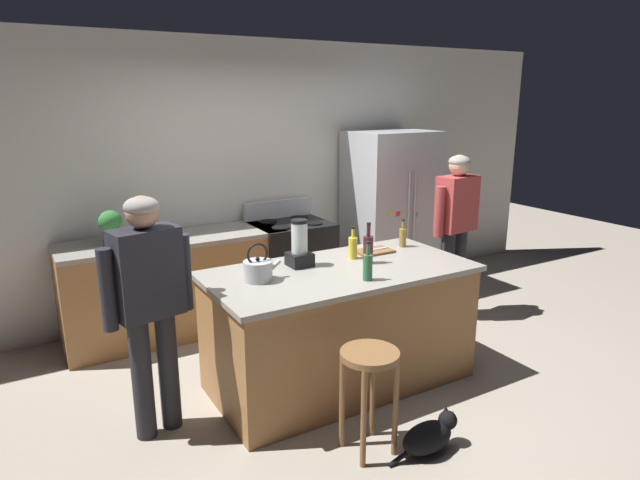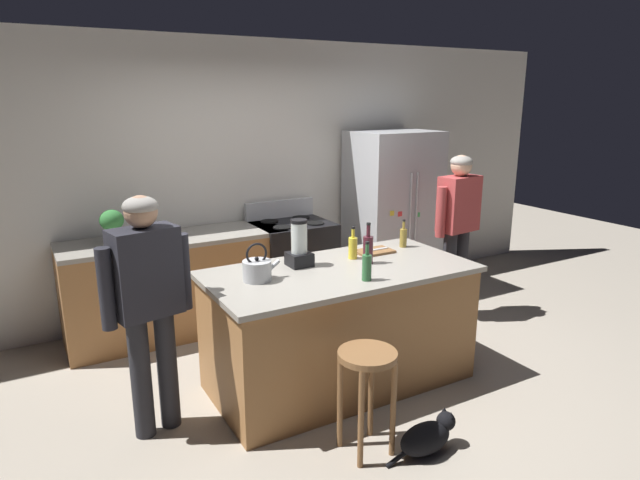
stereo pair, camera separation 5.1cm
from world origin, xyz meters
TOP-DOWN VIEW (x-y plane):
  - ground_plane at (0.00, 0.00)m, footprint 14.00×14.00m
  - back_wall at (0.00, 1.95)m, footprint 8.00×0.10m
  - kitchen_island at (0.00, 0.00)m, footprint 1.98×0.98m
  - back_counter_run at (-0.80, 1.55)m, footprint 2.00×0.64m
  - refrigerator at (1.60, 1.50)m, footprint 0.90×0.73m
  - stove_range at (0.37, 1.52)m, footprint 0.76×0.65m
  - person_by_island_left at (-1.37, 0.05)m, footprint 0.60×0.29m
  - person_by_sink_right at (1.68, 0.56)m, footprint 0.60×0.27m
  - bar_stool at (-0.30, -0.81)m, footprint 0.36×0.36m
  - cat at (0.02, -1.02)m, footprint 0.52×0.18m
  - potted_plant at (-1.33, 1.55)m, footprint 0.20×0.20m
  - blender_appliance at (-0.23, 0.22)m, footprint 0.17×0.17m
  - bottle_olive_oil at (0.02, -0.31)m, footprint 0.07×0.07m
  - bottle_soda at (0.22, 0.17)m, footprint 0.07×0.07m
  - bottle_wine at (0.25, 0.01)m, footprint 0.08×0.08m
  - bottle_vinegar at (0.78, 0.25)m, footprint 0.06×0.06m
  - tea_kettle at (-0.63, 0.06)m, footprint 0.28×0.20m
  - cutting_board at (0.47, 0.23)m, footprint 0.30×0.20m
  - chef_knife at (0.49, 0.23)m, footprint 0.22×0.04m

SIDE VIEW (x-z plane):
  - ground_plane at x=0.00m, z-range 0.00..0.00m
  - cat at x=0.02m, z-range -0.02..0.24m
  - back_counter_run at x=-0.80m, z-range 0.00..0.92m
  - kitchen_island at x=0.00m, z-range 0.00..0.92m
  - stove_range at x=0.37m, z-range -0.08..1.02m
  - bar_stool at x=-0.30m, z-range 0.19..0.86m
  - refrigerator at x=1.60m, z-range 0.00..1.79m
  - cutting_board at x=0.47m, z-range 0.92..0.94m
  - chef_knife at x=0.49m, z-range 0.94..0.94m
  - person_by_island_left at x=-1.37m, z-range 0.16..1.74m
  - person_by_sink_right at x=1.68m, z-range 0.17..1.79m
  - tea_kettle at x=-0.63m, z-range 0.86..1.13m
  - bottle_vinegar at x=0.78m, z-range 0.89..1.12m
  - bottle_soda at x=0.22m, z-range 0.88..1.14m
  - bottle_olive_oil at x=0.02m, z-range 0.88..1.16m
  - bottle_wine at x=0.25m, z-range 0.88..1.19m
  - blender_appliance at x=-0.23m, z-range 0.89..1.24m
  - potted_plant at x=-1.33m, z-range 0.94..1.24m
  - back_wall at x=0.00m, z-range 0.00..2.70m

